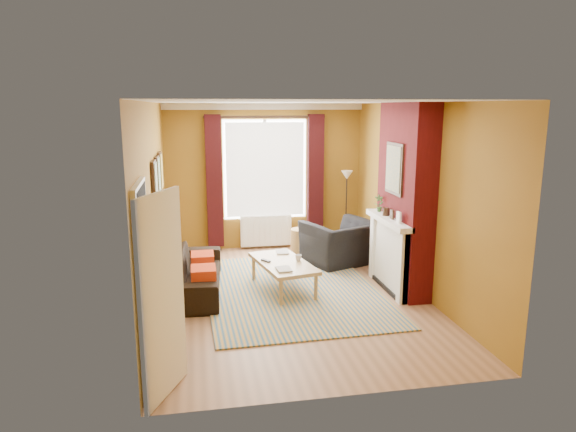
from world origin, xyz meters
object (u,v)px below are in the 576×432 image
object	(u,v)px
sofa	(193,272)
armchair	(340,243)
wicker_stool	(301,241)
floor_lamp	(347,187)
coffee_table	(283,265)

from	to	relation	value
sofa	armchair	bearing A→B (deg)	-65.88
wicker_stool	floor_lamp	bearing A→B (deg)	15.01
coffee_table	armchair	bearing A→B (deg)	31.34
wicker_stool	coffee_table	bearing A→B (deg)	-109.46
wicker_stool	floor_lamp	world-z (taller)	floor_lamp
armchair	wicker_stool	size ratio (longest dim) A/B	2.33
coffee_table	wicker_stool	size ratio (longest dim) A/B	2.92
armchair	floor_lamp	distance (m)	1.35
sofa	coffee_table	xyz separation A→B (m)	(1.34, -0.19, 0.10)
sofa	wicker_stool	distance (m)	2.63
wicker_stool	floor_lamp	size ratio (longest dim) A/B	0.33
sofa	floor_lamp	bearing A→B (deg)	-53.00
armchair	coffee_table	world-z (taller)	armchair
armchair	coffee_table	xyz separation A→B (m)	(-1.23, -1.15, 0.02)
coffee_table	wicker_stool	xyz separation A→B (m)	(0.67, 1.89, -0.16)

